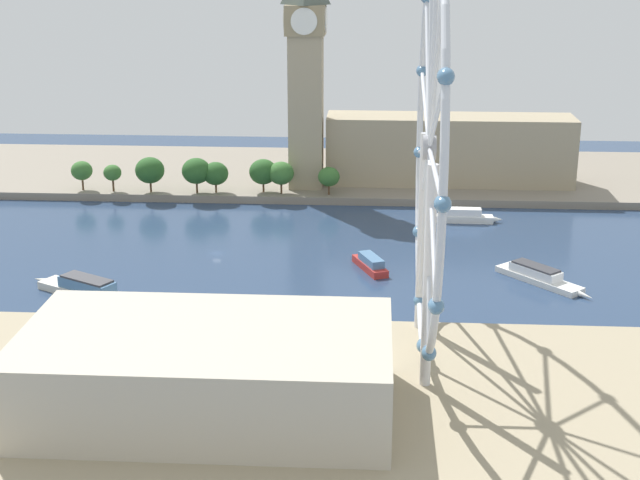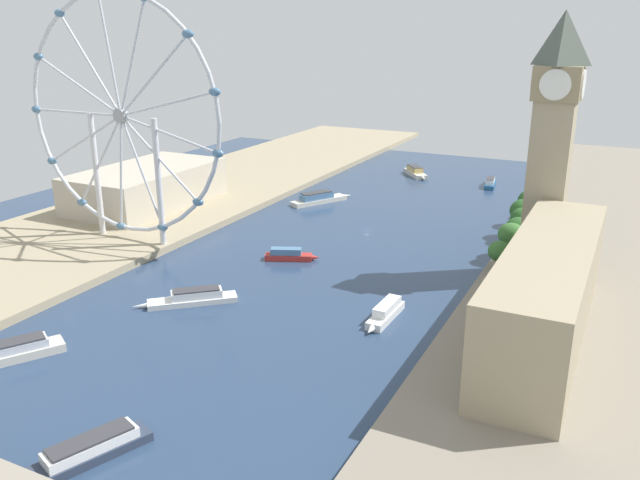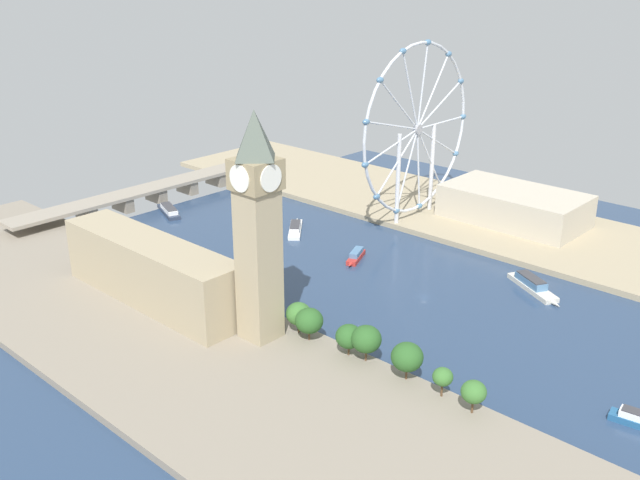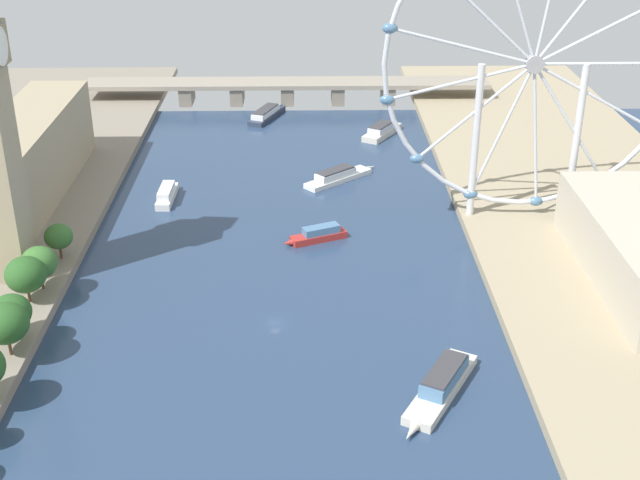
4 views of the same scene
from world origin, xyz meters
TOP-DOWN VIEW (x-y plane):
  - ground_plane at (0.00, 0.00)m, footprint 381.20×381.20m
  - parliament_block at (-87.81, 82.14)m, footprint 22.00×100.46m
  - tree_row_embankment at (-65.69, -13.51)m, footprint 14.15×107.74m
  - ferris_wheel at (80.01, 64.04)m, footprint 97.09×3.20m
  - river_bridge at (0.00, 204.36)m, footprint 193.20×17.68m
  - tour_boat_1 at (-9.10, 179.15)m, footprint 16.61×32.49m
  - tour_boat_2 at (12.34, 50.80)m, footprint 21.14×11.84m
  - tour_boat_3 at (20.64, 101.99)m, footprint 28.58×25.75m
  - tour_boat_4 at (41.73, 154.41)m, footprint 19.11×27.50m
  - tour_boat_5 at (-41.17, 85.23)m, footprint 5.51×24.58m
  - tour_boat_6 at (40.23, -32.07)m, footprint 22.08×34.47m

SIDE VIEW (x-z plane):
  - ground_plane at x=0.00m, z-range 0.00..0.00m
  - tour_boat_3 at x=20.64m, z-range -0.51..4.48m
  - tour_boat_2 at x=12.34m, z-range -0.40..4.37m
  - tour_boat_1 at x=-9.10m, z-range -0.39..4.60m
  - tour_boat_4 at x=41.73m, z-range -0.56..4.88m
  - tour_boat_5 at x=-41.17m, z-range -0.41..4.78m
  - tour_boat_6 at x=40.23m, z-range -0.61..5.34m
  - river_bridge at x=0.00m, z-range 2.25..12.51m
  - tree_row_embankment at x=-65.69m, z-range 4.26..18.43m
  - parliament_block at x=-87.81m, z-range 3.00..30.75m
  - ferris_wheel at x=80.01m, z-range 3.60..102.72m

